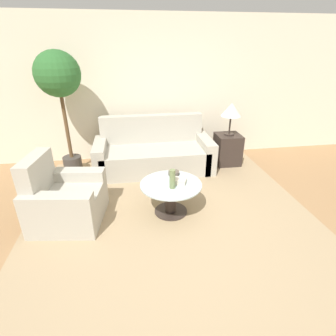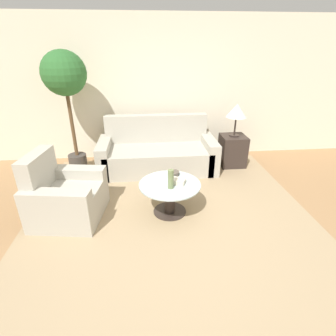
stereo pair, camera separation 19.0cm
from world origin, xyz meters
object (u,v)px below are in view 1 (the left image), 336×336
(armchair, at_px, (63,201))
(bowl, at_px, (174,173))
(coffee_table, at_px, (171,194))
(sofa_main, at_px, (154,153))
(table_lamp, at_px, (231,110))
(book_stack, at_px, (179,181))
(potted_plant, at_px, (59,82))
(vase, at_px, (172,179))

(armchair, distance_m, bowl, 1.49)
(armchair, distance_m, coffee_table, 1.38)
(sofa_main, bearing_deg, bowl, -82.52)
(table_lamp, bearing_deg, coffee_table, -132.47)
(coffee_table, relative_size, book_stack, 3.81)
(potted_plant, height_order, book_stack, potted_plant)
(sofa_main, height_order, armchair, sofa_main)
(armchair, bearing_deg, sofa_main, -34.30)
(armchair, relative_size, vase, 3.80)
(bowl, bearing_deg, table_lamp, 43.99)
(coffee_table, bearing_deg, book_stack, -1.83)
(book_stack, bearing_deg, bowl, 120.14)
(sofa_main, relative_size, book_stack, 9.72)
(table_lamp, bearing_deg, armchair, -152.54)
(sofa_main, distance_m, vase, 1.60)
(sofa_main, xyz_separation_m, table_lamp, (1.41, -0.01, 0.74))
(sofa_main, distance_m, bowl, 1.24)
(coffee_table, height_order, book_stack, book_stack)
(bowl, relative_size, book_stack, 0.72)
(bowl, height_order, book_stack, book_stack)
(coffee_table, relative_size, vase, 3.22)
(table_lamp, distance_m, bowl, 1.82)
(potted_plant, bearing_deg, vase, -46.87)
(potted_plant, bearing_deg, book_stack, -42.99)
(table_lamp, xyz_separation_m, vase, (-1.33, -1.56, -0.46))
(sofa_main, bearing_deg, vase, -87.13)
(bowl, bearing_deg, coffee_table, -108.15)
(potted_plant, bearing_deg, table_lamp, -1.45)
(potted_plant, relative_size, vase, 8.06)
(sofa_main, height_order, potted_plant, potted_plant)
(book_stack, bearing_deg, coffee_table, -158.26)
(potted_plant, height_order, bowl, potted_plant)
(armchair, distance_m, vase, 1.42)
(coffee_table, xyz_separation_m, book_stack, (0.11, -0.00, 0.19))
(book_stack, bearing_deg, armchair, -158.17)
(coffee_table, height_order, bowl, bowl)
(potted_plant, bearing_deg, armchair, -84.42)
(armchair, height_order, potted_plant, potted_plant)
(coffee_table, bearing_deg, sofa_main, 93.07)
(potted_plant, distance_m, bowl, 2.32)
(sofa_main, relative_size, bowl, 13.59)
(sofa_main, height_order, coffee_table, sofa_main)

